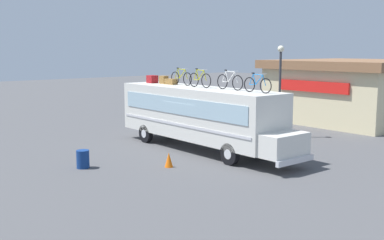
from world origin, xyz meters
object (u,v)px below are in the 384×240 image
at_px(rooftop_bicycle_4, 257,84).
at_px(luggage_bag_3, 171,82).
at_px(trash_bin, 83,159).
at_px(street_lamp, 280,79).
at_px(bus, 200,114).
at_px(rooftop_bicycle_1, 181,78).
at_px(traffic_cone, 169,160).
at_px(rooftop_bicycle_3, 230,81).
at_px(luggage_bag_2, 164,80).
at_px(luggage_bag_1, 152,79).
at_px(rooftop_bicycle_2, 200,80).

bearing_deg(rooftop_bicycle_4, luggage_bag_3, 179.39).
bearing_deg(trash_bin, street_lamp, 87.32).
distance_m(bus, rooftop_bicycle_1, 2.67).
height_order(traffic_cone, street_lamp, street_lamp).
height_order(rooftop_bicycle_3, rooftop_bicycle_4, rooftop_bicycle_3).
xyz_separation_m(rooftop_bicycle_1, trash_bin, (1.68, -6.72, -3.18)).
distance_m(rooftop_bicycle_4, street_lamp, 6.66).
relative_size(luggage_bag_2, rooftop_bicycle_1, 0.26).
xyz_separation_m(rooftop_bicycle_3, trash_bin, (-2.18, -6.64, -3.19)).
bearing_deg(street_lamp, bus, -92.33).
relative_size(rooftop_bicycle_1, rooftop_bicycle_3, 1.01).
relative_size(luggage_bag_1, luggage_bag_3, 0.72).
xyz_separation_m(rooftop_bicycle_2, rooftop_bicycle_3, (1.98, 0.18, -0.00)).
distance_m(bus, rooftop_bicycle_3, 2.54).
height_order(luggage_bag_1, rooftop_bicycle_3, rooftop_bicycle_3).
distance_m(rooftop_bicycle_3, street_lamp, 5.78).
bearing_deg(rooftop_bicycle_2, luggage_bag_3, 177.19).
distance_m(rooftop_bicycle_1, rooftop_bicycle_2, 1.90).
distance_m(luggage_bag_3, rooftop_bicycle_4, 6.48).
distance_m(luggage_bag_1, luggage_bag_2, 0.88).
relative_size(trash_bin, traffic_cone, 1.20).
distance_m(bus, rooftop_bicycle_4, 4.10).
xyz_separation_m(luggage_bag_2, street_lamp, (3.72, 5.56, -0.00)).
bearing_deg(trash_bin, rooftop_bicycle_1, 104.06).
distance_m(bus, luggage_bag_2, 3.82).
height_order(rooftop_bicycle_1, traffic_cone, rooftop_bicycle_1).
bearing_deg(rooftop_bicycle_4, trash_bin, -121.95).
distance_m(luggage_bag_1, rooftop_bicycle_4, 8.07).
distance_m(luggage_bag_3, rooftop_bicycle_2, 2.62).
bearing_deg(rooftop_bicycle_3, luggage_bag_3, -179.32).
xyz_separation_m(bus, street_lamp, (0.24, 5.82, 1.55)).
height_order(bus, traffic_cone, bus).
height_order(rooftop_bicycle_1, rooftop_bicycle_2, rooftop_bicycle_2).
xyz_separation_m(luggage_bag_2, trash_bin, (3.15, -6.62, -3.01)).
bearing_deg(rooftop_bicycle_2, traffic_cone, -59.83).
xyz_separation_m(bus, rooftop_bicycle_4, (3.73, 0.15, 1.70)).
bearing_deg(luggage_bag_2, traffic_cone, -34.20).
relative_size(luggage_bag_3, rooftop_bicycle_3, 0.42).
relative_size(bus, rooftop_bicycle_1, 6.47).
relative_size(luggage_bag_3, traffic_cone, 1.14).
bearing_deg(rooftop_bicycle_3, luggage_bag_1, -178.13).
height_order(rooftop_bicycle_2, street_lamp, street_lamp).
relative_size(luggage_bag_2, rooftop_bicycle_4, 0.29).
bearing_deg(bus, rooftop_bicycle_1, 169.95).
bearing_deg(traffic_cone, street_lamp, 100.16).
bearing_deg(rooftop_bicycle_1, traffic_cone, -43.83).
height_order(bus, rooftop_bicycle_1, rooftop_bicycle_1).
relative_size(bus, luggage_bag_1, 21.39).
xyz_separation_m(luggage_bag_3, traffic_cone, (4.63, -3.61, -3.01)).
bearing_deg(traffic_cone, rooftop_bicycle_2, 120.17).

